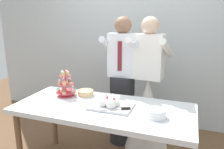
# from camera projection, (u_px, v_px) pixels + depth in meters

# --- Properties ---
(rear_wall) EXTENTS (5.20, 0.10, 2.90)m
(rear_wall) POSITION_uv_depth(u_px,v_px,m) (138.00, 30.00, 3.40)
(rear_wall) COLOR silver
(rear_wall) RESTS_ON ground_plane
(dessert_table) EXTENTS (1.80, 0.80, 0.78)m
(dessert_table) POSITION_uv_depth(u_px,v_px,m) (103.00, 113.00, 2.28)
(dessert_table) COLOR silver
(dessert_table) RESTS_ON ground_plane
(cupcake_stand) EXTENTS (0.23, 0.23, 0.31)m
(cupcake_stand) POSITION_uv_depth(u_px,v_px,m) (66.00, 85.00, 2.54)
(cupcake_stand) COLOR #D83F4C
(cupcake_stand) RESTS_ON dessert_table
(main_cake_tray) EXTENTS (0.42, 0.33, 0.13)m
(main_cake_tray) POSITION_uv_depth(u_px,v_px,m) (111.00, 104.00, 2.22)
(main_cake_tray) COLOR silver
(main_cake_tray) RESTS_ON dessert_table
(plate_stack) EXTENTS (0.18, 0.18, 0.08)m
(plate_stack) POSITION_uv_depth(u_px,v_px,m) (157.00, 113.00, 2.01)
(plate_stack) COLOR white
(plate_stack) RESTS_ON dessert_table
(round_cake) EXTENTS (0.24, 0.24, 0.07)m
(round_cake) POSITION_uv_depth(u_px,v_px,m) (86.00, 93.00, 2.55)
(round_cake) COLOR white
(round_cake) RESTS_ON dessert_table
(person_groom) EXTENTS (0.47, 0.50, 1.66)m
(person_groom) POSITION_uv_depth(u_px,v_px,m) (122.00, 89.00, 2.90)
(person_groom) COLOR #232328
(person_groom) RESTS_ON ground_plane
(person_bride) EXTENTS (0.56, 0.56, 1.66)m
(person_bride) POSITION_uv_depth(u_px,v_px,m) (147.00, 104.00, 2.82)
(person_bride) COLOR white
(person_bride) RESTS_ON ground_plane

